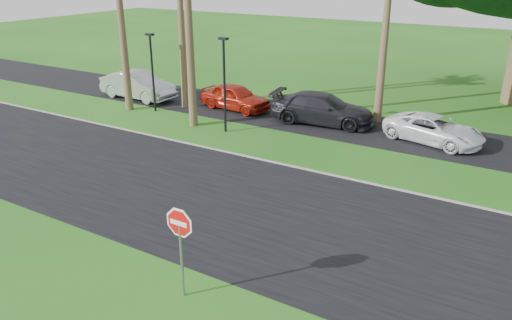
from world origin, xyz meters
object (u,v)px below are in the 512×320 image
object	(u,v)px
car_silver	(138,86)
car_dark	(323,109)
stop_sign_near	(180,235)
car_red	(235,97)
car_minivan	(434,130)

from	to	relation	value
car_silver	car_dark	bearing A→B (deg)	-83.01
stop_sign_near	car_dark	distance (m)	15.53
car_silver	car_red	size ratio (longest dim) A/B	1.18
car_red	car_minivan	xyz separation A→B (m)	(11.05, 0.03, -0.09)
car_dark	car_minivan	distance (m)	5.69
car_dark	car_silver	bearing A→B (deg)	87.97
car_silver	car_red	distance (m)	6.56
car_dark	car_minivan	xyz separation A→B (m)	(5.69, -0.10, -0.15)
stop_sign_near	car_red	bearing A→B (deg)	118.66
car_minivan	car_red	bearing A→B (deg)	103.89
car_dark	car_minivan	world-z (taller)	car_dark
car_silver	car_minivan	world-z (taller)	car_silver
stop_sign_near	car_silver	world-z (taller)	stop_sign_near
car_silver	car_red	bearing A→B (deg)	-79.60
stop_sign_near	car_dark	bearing A→B (deg)	100.77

